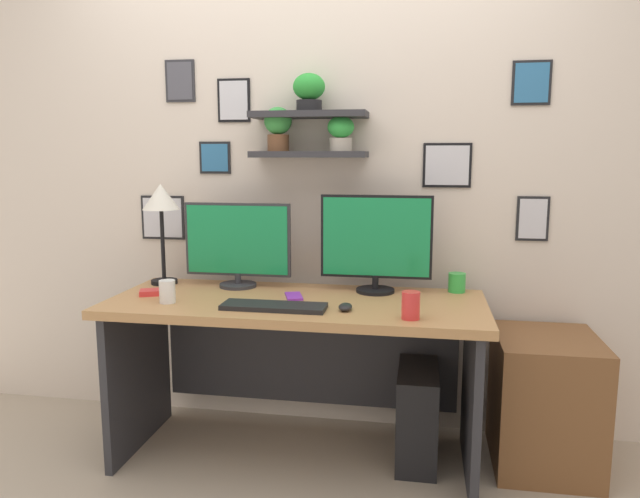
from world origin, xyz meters
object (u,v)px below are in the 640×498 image
drawer_cabinet (545,401)px  computer_tower_right (417,415)px  scissors_tray (153,292)px  water_cup (411,305)px  pen_cup (167,292)px  desk_lamp (161,205)px  computer_mouse (345,307)px  monitor_left (238,244)px  cell_phone (294,296)px  monitor_right (376,242)px  coffee_mug (457,283)px  keyboard (274,306)px  desk (299,341)px

drawer_cabinet → computer_tower_right: (-0.56, -0.06, -0.08)m
scissors_tray → water_cup: water_cup is taller
pen_cup → computer_tower_right: size_ratio=0.23×
desk_lamp → computer_tower_right: size_ratio=1.15×
computer_mouse → scissors_tray: 0.92m
monitor_left → scissors_tray: monitor_left is taller
cell_phone → scissors_tray: scissors_tray is taller
desk_lamp → water_cup: desk_lamp is taller
pen_cup → computer_tower_right: bearing=11.4°
computer_mouse → monitor_right: bearing=75.2°
pen_cup → cell_phone: bearing=20.2°
cell_phone → water_cup: (0.53, -0.27, 0.05)m
monitor_left → pen_cup: 0.45m
desk_lamp → scissors_tray: 0.45m
monitor_left → monitor_right: 0.67m
coffee_mug → monitor_left: bearing=-176.7°
water_cup → computer_tower_right: water_cup is taller
keyboard → cell_phone: 0.22m
desk_lamp → water_cup: 1.35m
monitor_right → monitor_left: bearing=-180.0°
computer_mouse → cell_phone: computer_mouse is taller
monitor_right → pen_cup: monitor_right is taller
water_cup → drawer_cabinet: water_cup is taller
desk → monitor_right: size_ratio=3.22×
monitor_left → keyboard: monitor_left is taller
keyboard → monitor_left: bearing=125.7°
monitor_right → coffee_mug: size_ratio=5.77×
water_cup → drawer_cabinet: 0.86m
desk_lamp → drawer_cabinet: (1.83, -0.08, -0.85)m
pen_cup → computer_tower_right: 1.25m
desk → coffee_mug: (0.71, 0.22, 0.25)m
drawer_cabinet → keyboard: bearing=-165.6°
monitor_left → coffee_mug: monitor_left is taller
monitor_right → desk_lamp: 1.07m
monitor_left → computer_mouse: (0.58, -0.36, -0.20)m
pen_cup → drawer_cabinet: (1.65, 0.28, -0.50)m
scissors_tray → computer_mouse: bearing=-7.7°
monitor_right → cell_phone: bearing=-153.9°
monitor_left → desk_lamp: 0.43m
monitor_right → pen_cup: (-0.88, -0.37, -0.19)m
monitor_left → water_cup: size_ratio=4.78×
cell_phone → scissors_tray: bearing=167.0°
computer_mouse → pen_cup: 0.78m
coffee_mug → drawer_cabinet: bearing=-20.4°
desk_lamp → pen_cup: (0.18, -0.36, -0.35)m
desk_lamp → drawer_cabinet: desk_lamp is taller
scissors_tray → computer_tower_right: bearing=4.3°
computer_mouse → water_cup: bearing=-17.2°
cell_phone → computer_tower_right: (0.57, 0.03, -0.54)m
keyboard → cell_phone: bearing=79.6°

